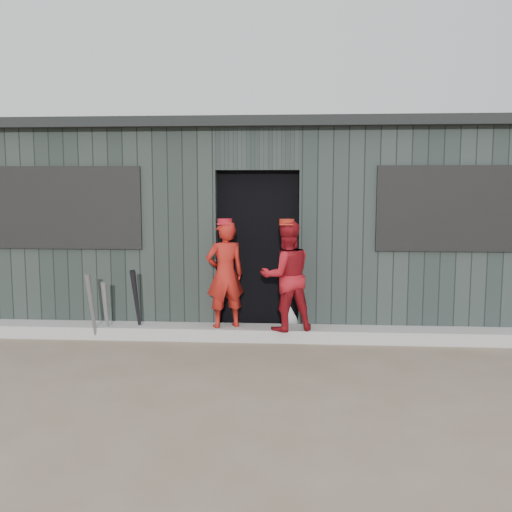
# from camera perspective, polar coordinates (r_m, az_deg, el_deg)

# --- Properties ---
(ground) EXTENTS (80.00, 80.00, 0.00)m
(ground) POSITION_cam_1_polar(r_m,az_deg,el_deg) (5.12, -1.42, -13.62)
(ground) COLOR brown
(ground) RESTS_ON ground
(curb) EXTENTS (8.00, 0.36, 0.15)m
(curb) POSITION_cam_1_polar(r_m,az_deg,el_deg) (6.83, 0.01, -7.70)
(curb) COLOR #9A9A95
(curb) RESTS_ON ground
(bat_left) EXTENTS (0.08, 0.20, 0.71)m
(bat_left) POSITION_cam_1_polar(r_m,az_deg,el_deg) (6.97, -14.78, -5.29)
(bat_left) COLOR gray
(bat_left) RESTS_ON ground
(bat_mid) EXTENTS (0.09, 0.27, 0.82)m
(bat_mid) POSITION_cam_1_polar(r_m,az_deg,el_deg) (6.91, -16.11, -4.94)
(bat_mid) COLOR slate
(bat_mid) RESTS_ON ground
(bat_right) EXTENTS (0.10, 0.29, 0.84)m
(bat_right) POSITION_cam_1_polar(r_m,az_deg,el_deg) (6.92, -11.83, -4.72)
(bat_right) COLOR black
(bat_right) RESTS_ON ground
(player_red_left) EXTENTS (0.54, 0.45, 1.26)m
(player_red_left) POSITION_cam_1_polar(r_m,az_deg,el_deg) (6.71, -3.11, -1.84)
(player_red_left) COLOR #9F1A13
(player_red_left) RESTS_ON curb
(player_red_right) EXTENTS (0.73, 0.65, 1.26)m
(player_red_right) POSITION_cam_1_polar(r_m,az_deg,el_deg) (6.56, 3.06, -2.02)
(player_red_right) COLOR maroon
(player_red_right) RESTS_ON curb
(player_grey_back) EXTENTS (0.62, 0.41, 1.24)m
(player_grey_back) POSITION_cam_1_polar(r_m,az_deg,el_deg) (7.19, 3.52, -2.54)
(player_grey_back) COLOR beige
(player_grey_back) RESTS_ON ground
(dugout) EXTENTS (8.30, 3.30, 2.62)m
(dugout) POSITION_cam_1_polar(r_m,az_deg,el_deg) (8.31, 0.80, 3.36)
(dugout) COLOR black
(dugout) RESTS_ON ground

